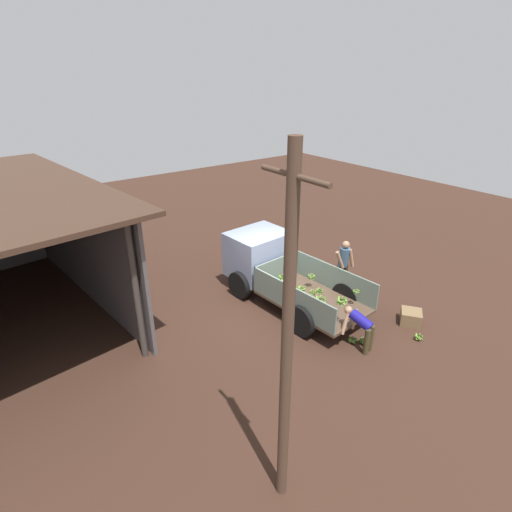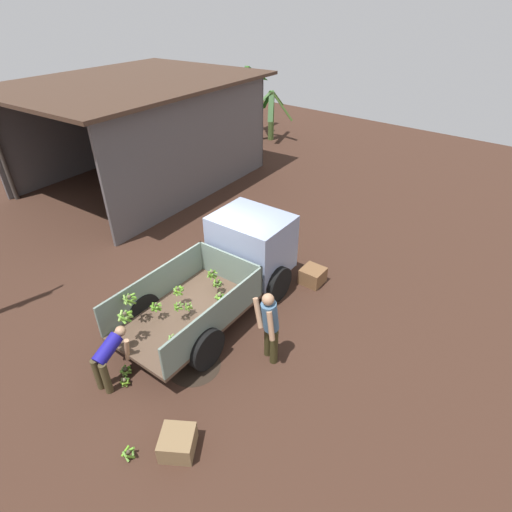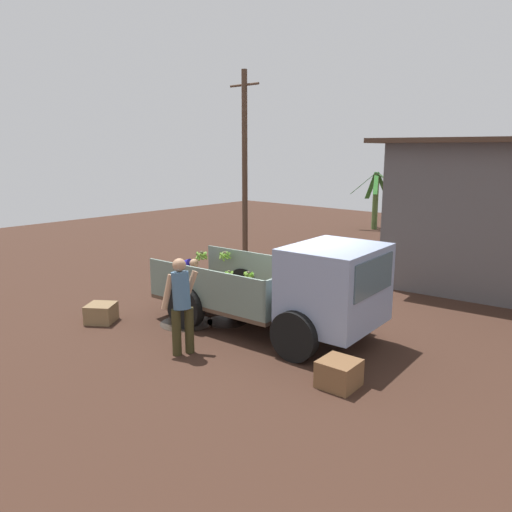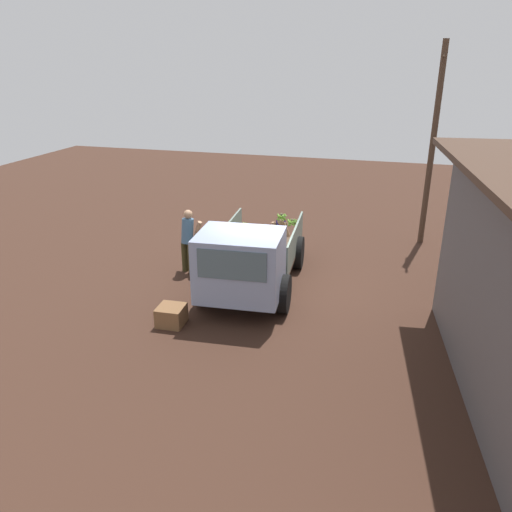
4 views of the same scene
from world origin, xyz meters
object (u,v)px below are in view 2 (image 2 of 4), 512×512
(banana_bunch_on_ground_1, at_px, (126,370))
(banana_bunch_on_ground_0, at_px, (129,453))
(person_foreground_visitor, at_px, (270,324))
(banana_bunch_on_ground_2, at_px, (125,381))
(wooden_crate_1, at_px, (313,276))
(cargo_truck, at_px, (239,257))
(person_worker_loading, at_px, (108,356))
(wooden_crate_0, at_px, (178,443))

(banana_bunch_on_ground_1, bearing_deg, banana_bunch_on_ground_0, -123.18)
(person_foreground_visitor, height_order, banana_bunch_on_ground_0, person_foreground_visitor)
(person_foreground_visitor, height_order, banana_bunch_on_ground_2, person_foreground_visitor)
(wooden_crate_1, bearing_deg, person_foreground_visitor, -164.78)
(cargo_truck, relative_size, person_worker_loading, 4.42)
(person_foreground_visitor, distance_m, banana_bunch_on_ground_0, 3.28)
(banana_bunch_on_ground_2, height_order, wooden_crate_1, wooden_crate_1)
(banana_bunch_on_ground_0, relative_size, banana_bunch_on_ground_1, 0.99)
(banana_bunch_on_ground_1, bearing_deg, cargo_truck, 1.21)
(banana_bunch_on_ground_2, bearing_deg, person_foreground_visitor, -36.35)
(wooden_crate_1, bearing_deg, banana_bunch_on_ground_1, 166.75)
(cargo_truck, relative_size, banana_bunch_on_ground_0, 20.27)
(cargo_truck, height_order, person_worker_loading, cargo_truck)
(banana_bunch_on_ground_1, height_order, wooden_crate_1, wooden_crate_1)
(person_foreground_visitor, height_order, wooden_crate_0, person_foreground_visitor)
(banana_bunch_on_ground_0, distance_m, banana_bunch_on_ground_2, 1.52)
(person_worker_loading, distance_m, banana_bunch_on_ground_1, 0.62)
(person_worker_loading, bearing_deg, banana_bunch_on_ground_2, -88.90)
(person_foreground_visitor, relative_size, wooden_crate_1, 3.05)
(banana_bunch_on_ground_2, bearing_deg, banana_bunch_on_ground_1, 51.13)
(person_foreground_visitor, bearing_deg, banana_bunch_on_ground_1, -20.00)
(person_foreground_visitor, bearing_deg, banana_bunch_on_ground_2, -14.62)
(wooden_crate_1, bearing_deg, person_worker_loading, 166.84)
(cargo_truck, relative_size, wooden_crate_0, 8.66)
(person_worker_loading, xyz_separation_m, wooden_crate_1, (5.19, -1.21, -0.47))
(person_foreground_visitor, relative_size, banana_bunch_on_ground_2, 8.05)
(banana_bunch_on_ground_0, relative_size, wooden_crate_1, 0.42)
(banana_bunch_on_ground_1, bearing_deg, wooden_crate_1, -13.25)
(banana_bunch_on_ground_1, relative_size, wooden_crate_1, 0.42)
(person_foreground_visitor, relative_size, person_worker_loading, 1.59)
(wooden_crate_0, distance_m, wooden_crate_1, 5.40)
(banana_bunch_on_ground_0, height_order, wooden_crate_0, wooden_crate_0)
(banana_bunch_on_ground_0, relative_size, wooden_crate_0, 0.43)
(cargo_truck, distance_m, person_foreground_visitor, 2.40)
(cargo_truck, height_order, wooden_crate_1, cargo_truck)
(wooden_crate_0, relative_size, wooden_crate_1, 0.98)
(banana_bunch_on_ground_2, bearing_deg, cargo_truck, 4.46)
(wooden_crate_1, bearing_deg, cargo_truck, 139.85)
(banana_bunch_on_ground_0, bearing_deg, wooden_crate_1, 3.20)
(banana_bunch_on_ground_1, relative_size, banana_bunch_on_ground_2, 1.11)
(cargo_truck, bearing_deg, wooden_crate_0, -155.78)
(banana_bunch_on_ground_2, xyz_separation_m, wooden_crate_0, (-0.21, -1.81, 0.09))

